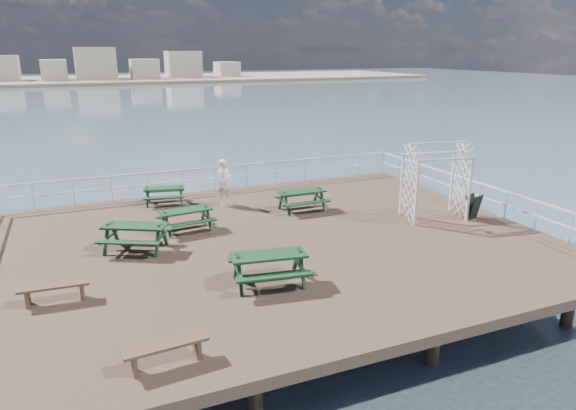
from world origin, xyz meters
The scene contains 13 objects.
ground centered at (0.00, 0.00, -0.15)m, with size 18.00×14.00×0.30m, color brown.
sea_backdrop centered at (12.54, 134.07, -0.51)m, with size 300.00×300.00×9.20m.
railing centered at (-0.07, 2.57, 0.87)m, with size 17.77×13.76×1.10m.
picnic_table_a centered at (-2.48, 5.62, 0.50)m, with size 1.84×1.60×0.78m.
picnic_table_b centered at (-4.21, 0.82, 0.61)m, with size 2.46×2.30×0.95m.
picnic_table_c centered at (2.36, 2.65, 0.57)m, with size 1.83×1.48×0.89m.
picnic_table_d centered at (-2.35, 2.05, 0.55)m, with size 1.92×1.61×0.86m.
picnic_table_e centered at (-1.22, -3.10, 0.63)m, with size 2.23×1.90×0.98m.
flat_bench_near centered at (-6.53, -2.01, 0.36)m, with size 1.69×0.50×0.48m.
flat_bench_far centered at (-4.45, -5.80, 0.37)m, with size 1.73×0.54×0.49m.
trellis_arbor centered at (6.49, -0.18, 1.28)m, with size 2.48×1.57×2.88m.
sandwich_board centered at (7.80, -0.85, 0.46)m, with size 0.68×0.58×0.94m.
person centered at (-0.23, 4.50, 0.94)m, with size 0.69×0.45×1.89m, color white.
Camera 1 is at (-5.69, -14.98, 6.06)m, focal length 32.00 mm.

